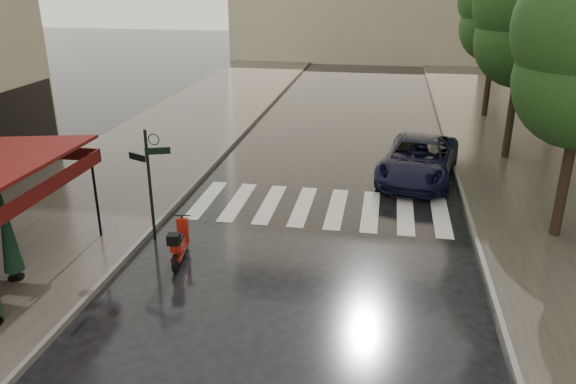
% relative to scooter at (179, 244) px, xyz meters
% --- Properties ---
extents(ground, '(120.00, 120.00, 0.00)m').
position_rel_scooter_xyz_m(ground, '(0.07, -1.92, -0.48)').
color(ground, black).
rests_on(ground, ground).
extents(sidewalk_near, '(6.00, 60.00, 0.12)m').
position_rel_scooter_xyz_m(sidewalk_near, '(-4.43, 10.08, -0.42)').
color(sidewalk_near, '#38332D').
rests_on(sidewalk_near, ground).
extents(sidewalk_far, '(5.50, 60.00, 0.12)m').
position_rel_scooter_xyz_m(sidewalk_far, '(10.32, 10.08, -0.42)').
color(sidewalk_far, '#38332D').
rests_on(sidewalk_far, ground).
extents(curb_near, '(0.12, 60.00, 0.16)m').
position_rel_scooter_xyz_m(curb_near, '(-1.38, 10.08, -0.40)').
color(curb_near, '#595651').
rests_on(curb_near, ground).
extents(curb_far, '(0.12, 60.00, 0.16)m').
position_rel_scooter_xyz_m(curb_far, '(7.52, 10.08, -0.40)').
color(curb_far, '#595651').
rests_on(curb_far, ground).
extents(crosswalk, '(7.85, 3.20, 0.01)m').
position_rel_scooter_xyz_m(crosswalk, '(3.05, 4.08, -0.47)').
color(crosswalk, silver).
rests_on(crosswalk, ground).
extents(signpost, '(1.17, 0.29, 3.10)m').
position_rel_scooter_xyz_m(signpost, '(-1.12, 1.08, 1.36)').
color(signpost, black).
rests_on(signpost, ground).
extents(tree_mid, '(3.80, 3.80, 8.34)m').
position_rel_scooter_xyz_m(tree_mid, '(9.57, 10.08, 5.12)').
color(tree_mid, black).
rests_on(tree_mid, sidewalk_far).
extents(tree_far, '(3.80, 3.80, 8.16)m').
position_rel_scooter_xyz_m(tree_far, '(9.77, 17.08, 4.98)').
color(tree_far, black).
rests_on(tree_far, sidewalk_far).
extents(scooter, '(0.51, 1.56, 1.03)m').
position_rel_scooter_xyz_m(scooter, '(0.00, 0.00, 0.00)').
color(scooter, black).
rests_on(scooter, ground).
extents(parked_car, '(3.26, 5.48, 1.43)m').
position_rel_scooter_xyz_m(parked_car, '(6.14, 7.32, 0.24)').
color(parked_car, black).
rests_on(parked_car, ground).
extents(parasol_back, '(0.45, 0.45, 2.43)m').
position_rel_scooter_xyz_m(parasol_back, '(-3.43, -1.68, 0.95)').
color(parasol_back, black).
rests_on(parasol_back, sidewalk_near).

